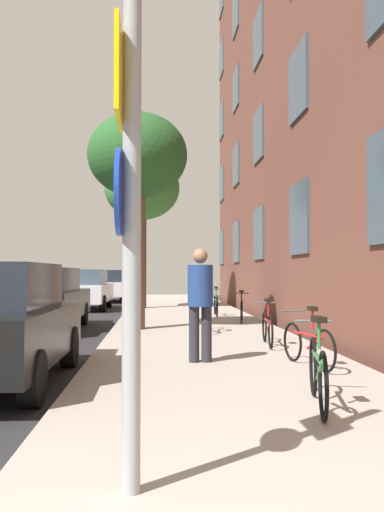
{
  "coord_description": "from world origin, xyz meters",
  "views": [
    {
      "loc": [
        0.08,
        -0.58,
        1.51
      ],
      "look_at": [
        0.95,
        12.57,
        1.91
      ],
      "focal_mm": 38.46,
      "sensor_mm": 36.0,
      "label": 1
    }
  ],
  "objects": [
    {
      "name": "bicycle_3",
      "position": [
        1.25,
        12.19,
        0.48
      ],
      "size": [
        0.45,
        1.6,
        0.94
      ],
      "color": "black",
      "rests_on": "sidewalk"
    },
    {
      "name": "ground_plane",
      "position": [
        -2.4,
        15.0,
        0.0
      ],
      "size": [
        41.8,
        41.8,
        0.0
      ],
      "primitive_type": "plane",
      "color": "#332D28"
    },
    {
      "name": "bicycle_1",
      "position": [
        2.32,
        7.39,
        0.47
      ],
      "size": [
        0.49,
        1.59,
        0.9
      ],
      "color": "black",
      "rests_on": "sidewalk"
    },
    {
      "name": "bicycle_0",
      "position": [
        1.75,
        4.99,
        0.49
      ],
      "size": [
        0.51,
        1.72,
        0.95
      ],
      "color": "black",
      "rests_on": "sidewalk"
    },
    {
      "name": "sidewalk",
      "position": [
        1.1,
        15.0,
        0.06
      ],
      "size": [
        4.2,
        38.0,
        0.12
      ],
      "primitive_type": "cube",
      "color": "#9E9389",
      "rests_on": "ground"
    },
    {
      "name": "pedestrian_0",
      "position": [
        0.77,
        7.92,
        1.13
      ],
      "size": [
        0.51,
        0.51,
        1.76
      ],
      "color": "#26262D",
      "rests_on": "sidewalk"
    },
    {
      "name": "bicycle_4",
      "position": [
        2.47,
        14.59,
        0.47
      ],
      "size": [
        0.47,
        1.69,
        0.9
      ],
      "color": "black",
      "rests_on": "sidewalk"
    },
    {
      "name": "traffic_light",
      "position": [
        -0.57,
        21.16,
        2.49
      ],
      "size": [
        0.43,
        0.24,
        3.45
      ],
      "color": "black",
      "rests_on": "sidewalk"
    },
    {
      "name": "tree_far",
      "position": [
        -0.46,
        20.99,
        4.78
      ],
      "size": [
        2.96,
        2.96,
        5.98
      ],
      "color": "#4C3823",
      "rests_on": "sidewalk"
    },
    {
      "name": "car_2",
      "position": [
        -2.77,
        21.81,
        0.84
      ],
      "size": [
        1.95,
        4.37,
        1.62
      ],
      "color": "silver",
      "rests_on": "road_asphalt"
    },
    {
      "name": "bicycle_2",
      "position": [
        2.21,
        9.79,
        0.47
      ],
      "size": [
        0.42,
        1.66,
        0.89
      ],
      "color": "black",
      "rests_on": "sidewalk"
    },
    {
      "name": "car_3",
      "position": [
        -2.41,
        27.69,
        0.84
      ],
      "size": [
        1.99,
        4.28,
        1.62
      ],
      "color": "silver",
      "rests_on": "road_asphalt"
    },
    {
      "name": "bicycle_5",
      "position": [
        2.02,
        16.99,
        0.49
      ],
      "size": [
        0.42,
        1.71,
        0.94
      ],
      "color": "black",
      "rests_on": "sidewalk"
    },
    {
      "name": "tree_near",
      "position": [
        -0.37,
        12.98,
        4.32
      ],
      "size": [
        2.47,
        2.47,
        5.35
      ],
      "color": "brown",
      "rests_on": "sidewalk"
    },
    {
      "name": "sign_post",
      "position": [
        -0.1,
        2.93,
        2.03
      ],
      "size": [
        0.15,
        0.6,
        3.51
      ],
      "color": "gray",
      "rests_on": "sidewalk"
    },
    {
      "name": "car_1",
      "position": [
        -2.79,
        13.93,
        0.84
      ],
      "size": [
        1.8,
        4.4,
        1.62
      ],
      "color": "black",
      "rests_on": "road_asphalt"
    }
  ]
}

